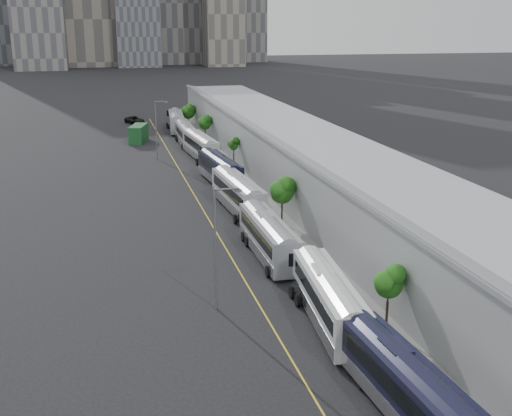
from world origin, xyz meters
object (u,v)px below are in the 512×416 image
object	(u,v)px
bus_8	(176,123)
street_lamp_far	(157,126)
shipping_container	(139,134)
bus_2	(329,303)
bus_3	(269,241)
bus_7	(186,136)
suv	(135,120)
bus_5	(220,172)
bus_6	(201,148)
bus_1	(405,392)
street_lamp_near	(218,241)
bus_4	(238,197)

from	to	relation	value
bus_8	street_lamp_far	size ratio (longest dim) A/B	1.46
street_lamp_far	shipping_container	size ratio (longest dim) A/B	1.38
bus_2	bus_3	xyz separation A→B (m)	(-0.66, 13.70, 0.02)
bus_7	suv	world-z (taller)	bus_7
bus_5	bus_7	bearing A→B (deg)	85.53
bus_5	bus_6	bearing A→B (deg)	84.18
bus_2	bus_6	bearing A→B (deg)	94.79
bus_3	bus_2	bearing A→B (deg)	-87.46
bus_7	suv	bearing A→B (deg)	105.86
bus_3	bus_8	distance (m)	71.14
bus_1	bus_3	size ratio (longest dim) A/B	0.97
street_lamp_near	bus_6	bearing A→B (deg)	82.32
bus_3	bus_6	world-z (taller)	bus_6
bus_2	street_lamp_far	distance (m)	59.28
bus_2	bus_8	world-z (taller)	bus_8
bus_1	shipping_container	size ratio (longest dim) A/B	1.89
suv	bus_2	bearing A→B (deg)	-107.96
shipping_container	bus_5	bearing A→B (deg)	-60.92
bus_5	suv	distance (m)	55.75
bus_1	bus_5	distance (m)	52.50
street_lamp_near	street_lamp_far	xyz separation A→B (m)	(0.85, 54.69, -0.12)
bus_6	bus_1	bearing A→B (deg)	-94.91
street_lamp_near	suv	bearing A→B (deg)	90.28
bus_5	street_lamp_far	size ratio (longest dim) A/B	1.45
bus_7	shipping_container	size ratio (longest dim) A/B	1.89
bus_2	shipping_container	xyz separation A→B (m)	(-8.04, 74.60, -0.04)
bus_1	bus_4	bearing A→B (deg)	87.31
bus_7	street_lamp_far	distance (m)	13.50
bus_1	bus_6	distance (m)	69.19
bus_4	street_lamp_far	distance (m)	30.88
street_lamp_far	street_lamp_near	bearing A→B (deg)	-90.89
bus_1	suv	size ratio (longest dim) A/B	2.22
street_lamp_far	bus_8	bearing A→B (deg)	77.19
bus_1	shipping_container	world-z (taller)	bus_1
bus_1	bus_7	distance (m)	81.83
bus_8	bus_7	bearing A→B (deg)	-85.67
street_lamp_near	bus_8	bearing A→B (deg)	85.21
bus_3	street_lamp_near	distance (m)	12.01
bus_2	bus_3	distance (m)	13.71
bus_1	bus_7	bearing A→B (deg)	87.15
shipping_container	bus_8	bearing A→B (deg)	67.93
bus_4	bus_6	xyz separation A→B (m)	(0.46, 29.09, -0.03)
street_lamp_near	street_lamp_far	distance (m)	54.70
bus_5	shipping_container	distance (m)	34.43
bus_1	bus_2	bearing A→B (deg)	87.55
bus_3	shipping_container	size ratio (longest dim) A/B	1.95
shipping_container	bus_2	bearing A→B (deg)	-68.48
bus_2	street_lamp_far	bearing A→B (deg)	100.99
bus_3	street_lamp_near	world-z (taller)	street_lamp_near
bus_2	bus_3	size ratio (longest dim) A/B	1.00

